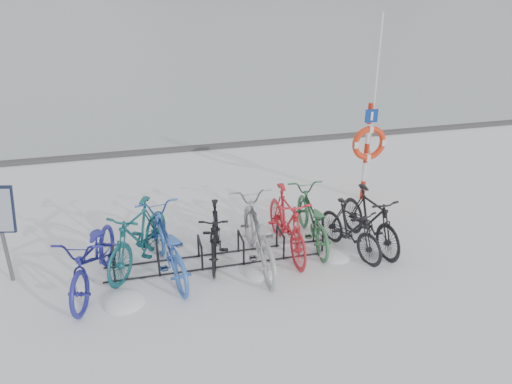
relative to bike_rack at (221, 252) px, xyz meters
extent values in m
plane|color=white|center=(0.00, 0.00, -0.18)|extent=(900.00, 900.00, 0.00)
cube|color=#3F3F42|center=(0.00, 5.90, -0.13)|extent=(400.00, 0.25, 0.10)
cylinder|color=black|center=(-1.80, -0.22, 0.04)|extent=(0.04, 0.04, 0.44)
cylinder|color=black|center=(-1.80, 0.22, 0.04)|extent=(0.04, 0.04, 0.44)
cylinder|color=black|center=(-1.80, 0.00, 0.26)|extent=(0.04, 0.44, 0.04)
cylinder|color=black|center=(-1.08, -0.22, 0.04)|extent=(0.04, 0.04, 0.44)
cylinder|color=black|center=(-1.08, 0.22, 0.04)|extent=(0.04, 0.04, 0.44)
cylinder|color=black|center=(-1.08, 0.00, 0.26)|extent=(0.04, 0.44, 0.04)
cylinder|color=black|center=(-0.36, -0.22, 0.04)|extent=(0.04, 0.04, 0.44)
cylinder|color=black|center=(-0.36, 0.22, 0.04)|extent=(0.04, 0.04, 0.44)
cylinder|color=black|center=(-0.36, 0.00, 0.26)|extent=(0.04, 0.44, 0.04)
cylinder|color=black|center=(0.36, -0.22, 0.04)|extent=(0.04, 0.04, 0.44)
cylinder|color=black|center=(0.36, 0.22, 0.04)|extent=(0.04, 0.04, 0.44)
cylinder|color=black|center=(0.36, 0.00, 0.26)|extent=(0.04, 0.44, 0.04)
cylinder|color=black|center=(1.08, -0.22, 0.04)|extent=(0.04, 0.04, 0.44)
cylinder|color=black|center=(1.08, 0.22, 0.04)|extent=(0.04, 0.04, 0.44)
cylinder|color=black|center=(1.08, 0.00, 0.26)|extent=(0.04, 0.44, 0.04)
cylinder|color=black|center=(1.80, -0.22, 0.04)|extent=(0.04, 0.04, 0.44)
cylinder|color=black|center=(1.80, 0.22, 0.04)|extent=(0.04, 0.04, 0.44)
cylinder|color=black|center=(1.80, 0.00, 0.26)|extent=(0.04, 0.44, 0.04)
cylinder|color=black|center=(0.00, -0.22, -0.16)|extent=(4.00, 0.03, 0.03)
cylinder|color=black|center=(0.00, 0.22, -0.16)|extent=(4.00, 0.03, 0.03)
cylinder|color=#595B5E|center=(-3.44, 0.26, 0.64)|extent=(0.06, 0.06, 1.63)
cylinder|color=#AC200D|center=(3.51, 1.78, 0.04)|extent=(0.10, 0.10, 0.43)
cylinder|color=silver|center=(3.51, 1.78, 0.47)|extent=(0.10, 0.10, 0.43)
cylinder|color=#AC200D|center=(3.51, 1.78, 0.90)|extent=(0.10, 0.10, 0.43)
cylinder|color=silver|center=(3.51, 1.78, 1.33)|extent=(0.10, 0.10, 0.43)
cylinder|color=#AC200D|center=(3.51, 1.78, 1.76)|extent=(0.10, 0.10, 0.43)
torus|color=red|center=(3.51, 1.69, 1.14)|extent=(0.76, 0.13, 0.76)
cube|color=navy|center=(3.51, 1.70, 1.73)|extent=(0.27, 0.03, 0.27)
cylinder|color=silver|center=(3.61, 1.83, 1.78)|extent=(0.04, 0.04, 3.92)
imported|color=navy|center=(-2.08, -0.22, 0.38)|extent=(1.25, 2.25, 1.12)
imported|color=#135057|center=(-1.37, 0.23, 0.40)|extent=(1.49, 1.94, 1.17)
imported|color=#3360B8|center=(-0.91, -0.12, 0.37)|extent=(1.10, 2.21, 1.11)
imported|color=black|center=(-0.07, 0.12, 0.33)|extent=(0.83, 1.77, 1.03)
imported|color=#9A9CA1|center=(0.62, -0.20, 0.40)|extent=(0.80, 2.22, 1.16)
imported|color=red|center=(1.22, 0.08, 0.42)|extent=(0.61, 2.00, 1.20)
imported|color=#306841|center=(1.77, 0.29, 0.33)|extent=(0.80, 2.00, 1.03)
imported|color=black|center=(2.31, -0.24, 0.31)|extent=(0.93, 1.68, 0.97)
imported|color=black|center=(2.76, -0.08, 0.37)|extent=(0.78, 1.90, 1.11)
ellipsoid|color=white|center=(0.53, 0.88, -0.18)|extent=(0.34, 0.34, 0.12)
ellipsoid|color=white|center=(1.25, 0.42, -0.18)|extent=(0.52, 0.52, 0.18)
ellipsoid|color=white|center=(-2.34, -0.17, -0.18)|extent=(0.40, 0.40, 0.14)
ellipsoid|color=white|center=(-0.97, 0.72, -0.18)|extent=(0.46, 0.46, 0.16)
ellipsoid|color=white|center=(0.57, -0.53, -0.18)|extent=(0.57, 0.57, 0.20)
ellipsoid|color=white|center=(-1.67, -0.81, -0.18)|extent=(0.64, 0.64, 0.22)
ellipsoid|color=white|center=(2.97, 0.10, -0.18)|extent=(0.42, 0.42, 0.15)
ellipsoid|color=white|center=(2.00, -0.34, -0.18)|extent=(0.58, 0.58, 0.20)
camera|label=1|loc=(-1.23, -7.40, 4.54)|focal=35.00mm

